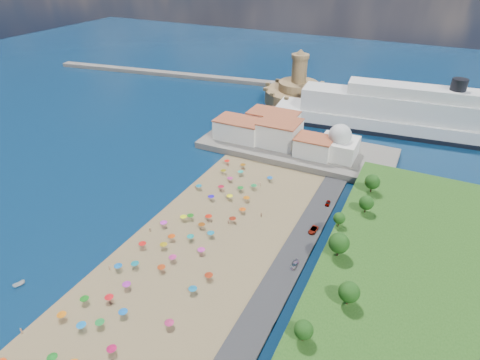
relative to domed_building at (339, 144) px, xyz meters
The scene contains 12 objects.
ground 77.60m from the domed_building, 112.91° to the right, with size 700.00×700.00×0.00m, color #071938.
terrace 21.44m from the domed_building, behind, with size 90.00×36.00×3.00m, color #59544C.
jetty 56.51m from the domed_building, 138.62° to the left, with size 18.00×70.00×2.40m, color #59544C.
breakwater 162.43m from the domed_building, 149.64° to the left, with size 200.00×7.00×2.60m, color #59544C.
waterfront_buildings 33.17m from the domed_building, behind, with size 57.00×29.00×11.00m.
domed_building is the anchor object (origin of this frame).
fortress 79.11m from the domed_building, 122.08° to the left, with size 40.00×40.00×32.40m.
cruise_ship 53.96m from the domed_building, 63.08° to the left, with size 139.97×33.85×30.28m.
beach_parasols 87.81m from the domed_building, 110.73° to the right, with size 31.33×113.93×2.20m.
beachgoers 83.99m from the domed_building, 111.69° to the right, with size 35.23×92.85×1.87m.
parked_cars 69.95m from the domed_building, 85.05° to the right, with size 2.70×80.69×1.36m.
hillside_trees 77.29m from the domed_building, 75.96° to the right, with size 14.85×107.39×7.75m.
Camera 1 is at (61.42, -91.96, 84.86)m, focal length 30.00 mm.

